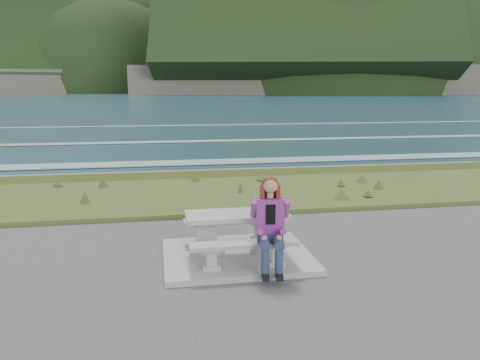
% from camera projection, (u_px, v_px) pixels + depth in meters
% --- Properties ---
extents(concrete_slab, '(2.60, 2.10, 0.10)m').
position_uv_depth(concrete_slab, '(237.00, 256.00, 8.37)').
color(concrete_slab, '#A0A09B').
rests_on(concrete_slab, ground).
extents(picnic_table, '(1.80, 0.75, 0.75)m').
position_uv_depth(picnic_table, '(237.00, 222.00, 8.25)').
color(picnic_table, '#A0A09B').
rests_on(picnic_table, concrete_slab).
extents(bench_landward, '(1.80, 0.35, 0.45)m').
position_uv_depth(bench_landward, '(244.00, 248.00, 7.62)').
color(bench_landward, '#A0A09B').
rests_on(bench_landward, concrete_slab).
extents(bench_seaward, '(1.80, 0.35, 0.45)m').
position_uv_depth(bench_seaward, '(231.00, 224.00, 8.97)').
color(bench_seaward, '#A0A09B').
rests_on(bench_seaward, concrete_slab).
extents(grass_verge, '(160.00, 4.50, 0.22)m').
position_uv_depth(grass_verge, '(207.00, 196.00, 13.21)').
color(grass_verge, '#40511E').
rests_on(grass_verge, ground).
extents(shore_drop, '(160.00, 0.80, 2.20)m').
position_uv_depth(shore_drop, '(198.00, 177.00, 16.01)').
color(shore_drop, '#6F6753').
rests_on(shore_drop, ground).
extents(ocean, '(1600.00, 1600.00, 0.09)m').
position_uv_depth(ocean, '(177.00, 156.00, 32.95)').
color(ocean, '#1F495A').
rests_on(ocean, ground).
extents(headland_range, '(729.83, 363.95, 222.69)m').
position_uv_depth(headland_range, '(370.00, 79.00, 423.51)').
color(headland_range, '#6F6753').
rests_on(headland_range, ground).
extents(seated_woman, '(0.53, 0.83, 1.52)m').
position_uv_depth(seated_woman, '(271.00, 237.00, 7.51)').
color(seated_woman, navy).
rests_on(seated_woman, concrete_slab).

